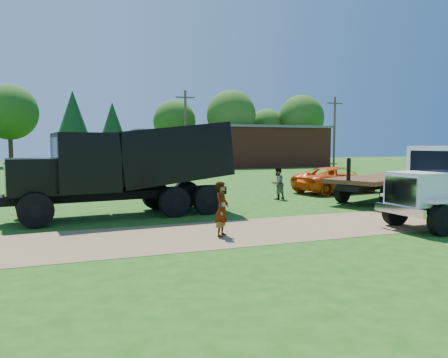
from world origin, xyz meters
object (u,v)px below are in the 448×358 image
object	(u,v)px
black_dump_truck	(132,164)
flatbed_trailer	(390,181)
orange_pickup	(337,180)
spectator_a	(222,209)

from	to	relation	value
black_dump_truck	flatbed_trailer	distance (m)	13.49
black_dump_truck	orange_pickup	xyz separation A→B (m)	(12.82, 4.18, -1.34)
orange_pickup	flatbed_trailer	size ratio (longest dim) A/B	0.60
spectator_a	orange_pickup	bearing A→B (deg)	-12.66
orange_pickup	spectator_a	bearing A→B (deg)	121.33
black_dump_truck	spectator_a	bearing A→B (deg)	-75.35
flatbed_trailer	spectator_a	xyz separation A→B (m)	(-11.46, -5.57, -0.11)
orange_pickup	spectator_a	world-z (taller)	spectator_a
flatbed_trailer	spectator_a	world-z (taller)	flatbed_trailer
orange_pickup	spectator_a	size ratio (longest dim) A/B	3.21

